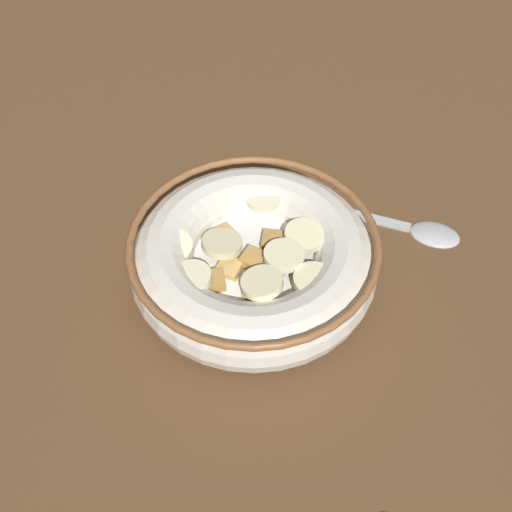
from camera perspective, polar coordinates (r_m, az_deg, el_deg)
The scene contains 3 objects.
ground_plane at distance 50.87cm, azimuth 0.00°, elevation -2.92°, with size 132.05×132.05×2.00cm, color brown.
cereal_bowl at distance 48.00cm, azimuth 0.02°, elevation -0.26°, with size 18.87×18.87×5.08cm.
spoon at distance 55.11cm, azimuth 14.16°, elevation 2.59°, with size 14.01×6.64×0.80cm.
Camera 1 is at (0.18, 30.97, 39.36)cm, focal length 44.33 mm.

